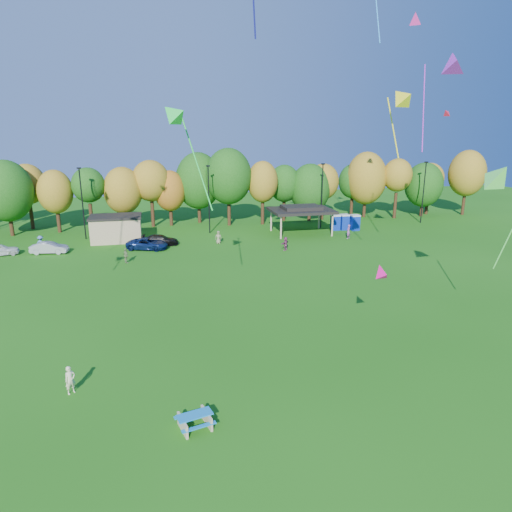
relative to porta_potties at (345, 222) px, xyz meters
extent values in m
plane|color=#19600F|center=(-20.69, -37.74, -1.10)|extent=(160.00, 160.00, 0.00)
cylinder|color=black|center=(-44.45, 6.45, 0.68)|extent=(0.50, 0.50, 3.56)
ellipsoid|color=#144C0F|center=(-44.45, 6.45, 4.84)|extent=(6.62, 6.62, 8.00)
cylinder|color=black|center=(-42.82, 10.51, 0.80)|extent=(0.50, 0.50, 3.79)
ellipsoid|color=olive|center=(-42.82, 10.51, 5.22)|extent=(4.94, 4.94, 5.58)
cylinder|color=black|center=(-38.71, 7.27, 0.57)|extent=(0.50, 0.50, 3.34)
ellipsoid|color=olive|center=(-38.71, 7.27, 4.47)|extent=(4.61, 4.61, 5.88)
cylinder|color=black|center=(-34.42, 7.10, 0.81)|extent=(0.50, 0.50, 3.82)
ellipsoid|color=#144C0F|center=(-34.42, 7.10, 5.26)|extent=(4.43, 4.43, 4.73)
cylinder|color=black|center=(-30.00, 7.76, 0.53)|extent=(0.50, 0.50, 3.25)
ellipsoid|color=olive|center=(-30.00, 7.76, 4.32)|extent=(5.33, 5.33, 6.53)
cylinder|color=black|center=(-26.15, 8.33, 0.88)|extent=(0.50, 0.50, 3.96)
ellipsoid|color=olive|center=(-26.15, 8.33, 5.51)|extent=(5.31, 5.31, 5.82)
cylinder|color=black|center=(-23.54, 8.60, 0.43)|extent=(0.50, 0.50, 3.05)
ellipsoid|color=#995914|center=(-23.54, 8.60, 3.98)|extent=(4.54, 4.54, 5.87)
cylinder|color=black|center=(-19.28, 9.79, 0.79)|extent=(0.50, 0.50, 3.77)
ellipsoid|color=#144C0F|center=(-19.28, 9.79, 5.19)|extent=(6.69, 6.69, 8.35)
cylinder|color=black|center=(-15.24, 6.79, 1.04)|extent=(0.50, 0.50, 4.28)
ellipsoid|color=#144C0F|center=(-15.24, 6.79, 6.04)|extent=(6.64, 6.64, 8.01)
cylinder|color=black|center=(-10.28, 6.47, 0.78)|extent=(0.50, 0.50, 3.76)
ellipsoid|color=olive|center=(-10.28, 6.47, 5.17)|extent=(4.49, 4.49, 6.02)
cylinder|color=black|center=(-6.41, 8.51, 0.62)|extent=(0.50, 0.50, 3.43)
ellipsoid|color=#144C0F|center=(-6.41, 8.51, 4.62)|extent=(4.77, 4.77, 5.63)
cylinder|color=black|center=(-2.58, 7.65, 0.38)|extent=(0.50, 0.50, 2.95)
ellipsoid|color=#144C0F|center=(-2.58, 7.65, 3.83)|extent=(6.14, 6.14, 7.54)
cylinder|color=black|center=(-0.31, 8.12, 0.66)|extent=(0.50, 0.50, 3.52)
ellipsoid|color=olive|center=(-0.31, 8.12, 4.77)|extent=(4.78, 4.78, 5.53)
cylinder|color=black|center=(5.36, 9.77, 0.60)|extent=(0.50, 0.50, 3.39)
ellipsoid|color=#144C0F|center=(5.36, 9.77, 4.55)|extent=(4.54, 4.54, 5.46)
cylinder|color=black|center=(7.01, 8.49, 0.76)|extent=(0.50, 0.50, 3.72)
ellipsoid|color=olive|center=(7.01, 8.49, 5.10)|extent=(6.32, 6.32, 8.24)
cylinder|color=black|center=(11.29, 6.53, 0.93)|extent=(0.50, 0.50, 4.06)
ellipsoid|color=olive|center=(11.29, 6.53, 5.67)|extent=(4.50, 4.50, 5.13)
cylinder|color=black|center=(16.38, 7.06, 0.43)|extent=(0.50, 0.50, 3.05)
ellipsoid|color=#144C0F|center=(16.38, 7.06, 3.99)|extent=(5.97, 5.97, 7.05)
cylinder|color=black|center=(18.29, 8.61, 0.68)|extent=(0.50, 0.50, 3.55)
ellipsoid|color=olive|center=(18.29, 8.61, 4.83)|extent=(4.60, 4.60, 4.99)
cylinder|color=black|center=(23.81, 6.77, 0.94)|extent=(0.50, 0.50, 4.07)
ellipsoid|color=olive|center=(23.81, 6.77, 5.68)|extent=(5.83, 5.83, 7.42)
cylinder|color=black|center=(-34.69, 2.26, 3.40)|extent=(0.16, 0.16, 9.00)
cube|color=black|center=(-34.69, 2.26, 7.90)|extent=(0.50, 0.25, 0.18)
cylinder|color=black|center=(-18.69, 2.26, 3.40)|extent=(0.16, 0.16, 9.00)
cube|color=black|center=(-18.69, 2.26, 7.90)|extent=(0.50, 0.25, 0.18)
cylinder|color=black|center=(-2.69, 2.26, 3.40)|extent=(0.16, 0.16, 9.00)
cube|color=black|center=(-2.69, 2.26, 7.90)|extent=(0.50, 0.25, 0.18)
cylinder|color=black|center=(13.31, 2.26, 3.40)|extent=(0.16, 0.16, 9.00)
cube|color=black|center=(13.31, 2.26, 7.90)|extent=(0.50, 0.25, 0.18)
cube|color=tan|center=(-30.69, 0.26, 0.40)|extent=(6.00, 4.00, 3.00)
cube|color=black|center=(-30.69, 0.26, 2.03)|extent=(6.30, 4.30, 0.25)
cylinder|color=tan|center=(-10.19, -3.24, 0.40)|extent=(0.24, 0.24, 3.00)
cylinder|color=tan|center=(-3.19, -3.24, 0.40)|extent=(0.24, 0.24, 3.00)
cylinder|color=tan|center=(-10.19, 1.76, 0.40)|extent=(0.24, 0.24, 3.00)
cylinder|color=tan|center=(-3.19, 1.76, 0.40)|extent=(0.24, 0.24, 3.00)
cube|color=black|center=(-6.69, -0.74, 2.05)|extent=(8.20, 6.20, 0.35)
cube|color=black|center=(-6.69, -0.74, 2.45)|extent=(5.00, 3.50, 0.45)
cube|color=#0C299D|center=(-1.30, 0.28, -0.10)|extent=(1.10, 1.10, 2.00)
cube|color=silver|center=(-1.30, 0.28, 0.99)|extent=(1.15, 1.15, 0.18)
cube|color=#0C299D|center=(0.00, 0.20, -0.10)|extent=(1.10, 1.10, 2.00)
cube|color=silver|center=(0.00, 0.20, 0.99)|extent=(1.15, 1.15, 0.18)
cube|color=#0C299D|center=(1.30, -0.47, -0.10)|extent=(1.10, 1.10, 2.00)
cube|color=silver|center=(1.30, -0.47, 0.99)|extent=(1.15, 1.15, 0.18)
cube|color=tan|center=(-25.28, -39.67, -0.77)|extent=(0.43, 1.32, 0.66)
cube|color=tan|center=(-24.12, -39.38, -0.77)|extent=(0.43, 1.32, 0.66)
cube|color=#167CC4|center=(-24.70, -39.52, -0.41)|extent=(1.78, 1.07, 0.06)
cube|color=#167CC4|center=(-24.56, -40.08, -0.69)|extent=(1.67, 0.63, 0.05)
cube|color=#167CC4|center=(-24.84, -38.97, -0.69)|extent=(1.67, 0.63, 0.05)
imported|color=beige|center=(-30.86, -35.12, -0.31)|extent=(0.68, 0.63, 1.57)
imported|color=#AEAFB4|center=(-37.79, -4.32, -0.43)|extent=(4.19, 1.92, 1.33)
imported|color=navy|center=(-26.95, -4.91, -0.43)|extent=(5.22, 3.60, 1.33)
imported|color=black|center=(-25.41, -3.09, -0.47)|extent=(4.55, 2.39, 1.26)
imported|color=#883864|center=(-11.25, -8.89, -0.30)|extent=(1.39, 1.36, 1.59)
imported|color=#84845A|center=(-18.40, -3.94, -0.30)|extent=(0.85, 0.62, 1.59)
imported|color=#944899|center=(-1.67, -4.99, -0.18)|extent=(0.79, 0.77, 1.83)
imported|color=#6D8551|center=(-29.12, -10.26, -0.30)|extent=(0.80, 1.01, 1.60)
imported|color=#486C9F|center=(-38.91, -3.05, -0.18)|extent=(1.37, 1.13, 1.84)
cone|color=#FB299F|center=(-1.81, -17.11, 22.26)|extent=(1.93, 2.00, 1.58)
cylinder|color=#289BFF|center=(-3.78, -13.42, 23.30)|extent=(0.16, 2.15, 5.67)
cone|color=#EE0D7D|center=(-12.84, -34.43, 4.28)|extent=(1.03, 1.31, 1.20)
cone|color=#B927D4|center=(-1.23, -22.52, 17.94)|extent=(2.96, 3.33, 2.72)
cylinder|color=#B927D4|center=(-2.16, -20.31, 14.34)|extent=(1.19, 2.65, 7.55)
cone|color=#5CED53|center=(-2.59, -31.01, 9.44)|extent=(2.09, 2.74, 2.64)
cone|color=#1CD43D|center=(-24.53, -27.57, 13.50)|extent=(2.40, 2.34, 1.94)
cylinder|color=#1CD43D|center=(-22.92, -26.22, 10.35)|extent=(1.97, 1.68, 6.61)
cone|color=red|center=(6.01, -11.84, 14.32)|extent=(1.41, 1.30, 1.14)
cone|color=yellow|center=(-7.39, -25.41, 14.87)|extent=(2.09, 2.46, 2.13)
cylinder|color=yellow|center=(-7.00, -23.96, 12.62)|extent=(0.57, 1.77, 4.73)
cylinder|color=navy|center=(-19.31, -28.19, 19.92)|extent=(0.64, 1.39, 3.79)
camera|label=1|loc=(-26.02, -58.29, 12.51)|focal=32.00mm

